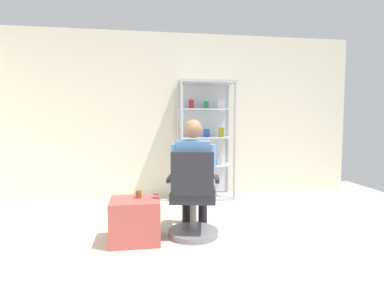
# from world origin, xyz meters

# --- Properties ---
(ground_plane) EXTENTS (7.20, 7.20, 0.00)m
(ground_plane) POSITION_xyz_m (0.00, 0.00, 0.00)
(ground_plane) COLOR beige
(back_wall) EXTENTS (6.00, 0.10, 2.70)m
(back_wall) POSITION_xyz_m (0.00, 3.00, 1.35)
(back_wall) COLOR silver
(back_wall) RESTS_ON ground
(display_cabinet_main) EXTENTS (0.90, 0.45, 1.90)m
(display_cabinet_main) POSITION_xyz_m (0.40, 2.76, 0.96)
(display_cabinet_main) COLOR #B7B7BC
(display_cabinet_main) RESTS_ON ground
(office_chair) EXTENTS (0.61, 0.57, 0.96)m
(office_chair) POSITION_xyz_m (-0.08, 1.06, 0.39)
(office_chair) COLOR slate
(office_chair) RESTS_ON ground
(seated_shopkeeper) EXTENTS (0.54, 0.61, 1.29)m
(seated_shopkeeper) POSITION_xyz_m (-0.05, 1.22, 0.71)
(seated_shopkeeper) COLOR black
(seated_shopkeeper) RESTS_ON ground
(storage_crate) EXTENTS (0.51, 0.44, 0.46)m
(storage_crate) POSITION_xyz_m (-0.70, 1.04, 0.23)
(storage_crate) COLOR #B24C47
(storage_crate) RESTS_ON ground
(tea_glass) EXTENTS (0.06, 0.06, 0.08)m
(tea_glass) POSITION_xyz_m (-0.66, 1.09, 0.50)
(tea_glass) COLOR brown
(tea_glass) RESTS_ON storage_crate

